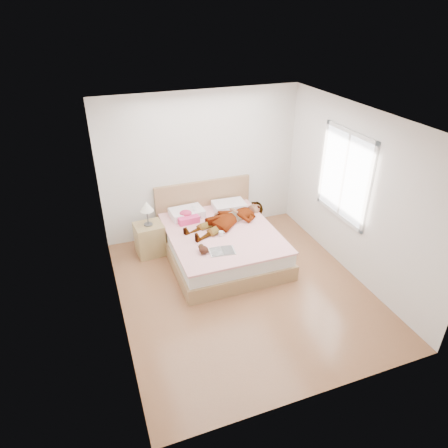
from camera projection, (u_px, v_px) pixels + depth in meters
name	position (u px, v px, depth m)	size (l,w,h in m)	color
ground	(243.00, 290.00, 6.08)	(4.00, 4.00, 0.00)	#57311B
woman	(228.00, 216.00, 6.82)	(0.62, 1.66, 0.23)	white
hair	(189.00, 214.00, 7.05)	(0.44, 0.54, 0.08)	black
phone	(194.00, 208.00, 6.97)	(0.04, 0.09, 0.01)	silver
room_shell	(345.00, 176.00, 6.13)	(4.00, 4.00, 4.00)	white
bed	(220.00, 241.00, 6.80)	(1.80, 2.08, 1.00)	olive
towel	(187.00, 217.00, 6.88)	(0.39, 0.32, 0.19)	#EB4061
magazine	(222.00, 251.00, 6.07)	(0.42, 0.30, 0.02)	white
coffee_mug	(221.00, 234.00, 6.45)	(0.12, 0.10, 0.09)	silver
plush_toy	(203.00, 249.00, 6.02)	(0.16, 0.22, 0.12)	black
nightstand	(150.00, 237.00, 6.80)	(0.50, 0.45, 1.00)	olive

